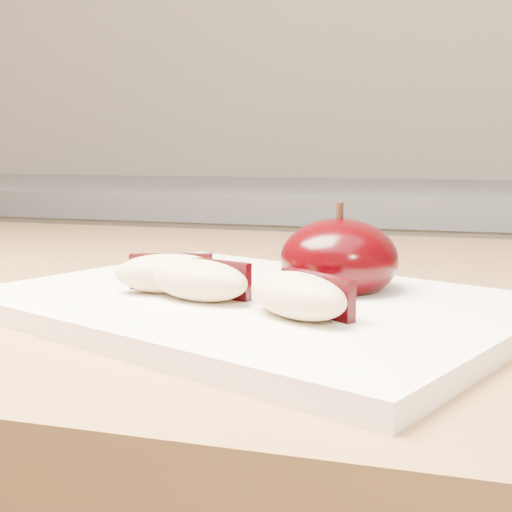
# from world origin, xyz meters

# --- Properties ---
(back_cabinet) EXTENTS (2.40, 0.62, 0.94)m
(back_cabinet) POSITION_xyz_m (0.00, 1.20, 0.47)
(back_cabinet) COLOR silver
(back_cabinet) RESTS_ON ground
(cutting_board) EXTENTS (0.38, 0.34, 0.01)m
(cutting_board) POSITION_xyz_m (-0.08, 0.38, 0.91)
(cutting_board) COLOR white
(cutting_board) RESTS_ON island_counter
(apple_half) EXTENTS (0.09, 0.09, 0.06)m
(apple_half) POSITION_xyz_m (-0.03, 0.41, 0.93)
(apple_half) COLOR black
(apple_half) RESTS_ON cutting_board
(apple_wedge_a) EXTENTS (0.08, 0.05, 0.03)m
(apple_wedge_a) POSITION_xyz_m (-0.13, 0.37, 0.93)
(apple_wedge_a) COLOR #D9BB89
(apple_wedge_a) RESTS_ON cutting_board
(apple_wedge_b) EXTENTS (0.08, 0.05, 0.03)m
(apple_wedge_b) POSITION_xyz_m (-0.11, 0.35, 0.93)
(apple_wedge_b) COLOR #D9BB89
(apple_wedge_b) RESTS_ON cutting_board
(apple_wedge_c) EXTENTS (0.08, 0.07, 0.03)m
(apple_wedge_c) POSITION_xyz_m (-0.04, 0.33, 0.93)
(apple_wedge_c) COLOR #D9BB89
(apple_wedge_c) RESTS_ON cutting_board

